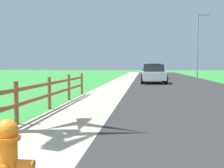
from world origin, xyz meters
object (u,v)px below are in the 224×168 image
(fire_hydrant, at_px, (7,160))
(parked_car_blue, at_px, (149,69))
(parked_suv_white, at_px, (153,74))
(parked_car_red, at_px, (154,70))
(street_lamp, at_px, (199,41))
(parked_car_black, at_px, (155,71))

(fire_hydrant, distance_m, parked_car_blue, 47.94)
(parked_suv_white, relative_size, parked_car_blue, 0.93)
(fire_hydrant, relative_size, parked_car_red, 0.17)
(fire_hydrant, xyz_separation_m, street_lamp, (7.02, 29.87, 3.54))
(parked_car_red, relative_size, street_lamp, 0.74)
(fire_hydrant, xyz_separation_m, parked_car_red, (2.79, 39.66, 0.35))
(parked_suv_white, distance_m, parked_car_red, 18.04)
(parked_car_black, xyz_separation_m, parked_car_red, (0.21, 8.54, 0.03))
(fire_hydrant, xyz_separation_m, parked_car_blue, (2.22, 47.89, 0.38))
(parked_car_blue, bearing_deg, parked_car_red, -85.99)
(parked_car_blue, bearing_deg, fire_hydrant, -92.65)
(fire_hydrant, height_order, parked_car_black, parked_car_black)
(parked_car_red, distance_m, parked_car_blue, 8.25)
(street_lamp, bearing_deg, fire_hydrant, -103.22)
(parked_car_blue, xyz_separation_m, street_lamp, (4.80, -18.02, 3.17))
(parked_car_red, xyz_separation_m, parked_car_blue, (-0.58, 8.23, 0.02))
(fire_hydrant, height_order, parked_car_red, parked_car_red)
(parked_car_black, distance_m, parked_car_red, 8.55)
(parked_car_black, height_order, parked_car_red, parked_car_red)
(parked_car_blue, bearing_deg, parked_suv_white, -90.19)
(parked_suv_white, xyz_separation_m, parked_car_blue, (0.09, 26.26, 0.07))
(parked_car_black, distance_m, street_lamp, 5.63)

